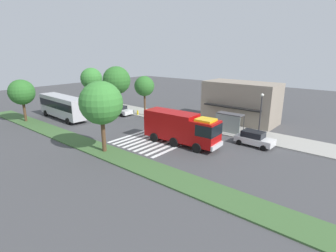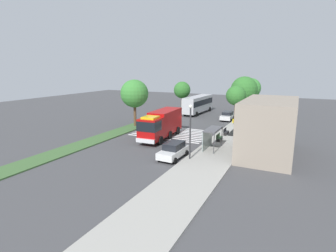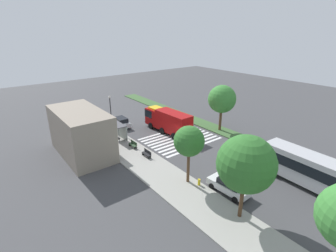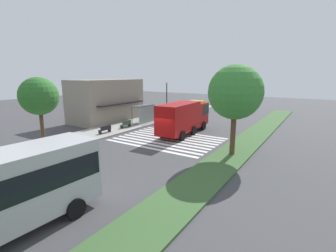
{
  "view_description": "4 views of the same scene",
  "coord_description": "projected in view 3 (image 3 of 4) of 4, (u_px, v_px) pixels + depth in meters",
  "views": [
    {
      "loc": [
        21.8,
        -23.5,
        10.62
      ],
      "look_at": [
        1.13,
        1.31,
        1.3
      ],
      "focal_mm": 27.98,
      "sensor_mm": 36.0,
      "label": 1
    },
    {
      "loc": [
        35.83,
        16.23,
        9.44
      ],
      "look_at": [
        2.84,
        0.13,
        1.46
      ],
      "focal_mm": 28.48,
      "sensor_mm": 36.0,
      "label": 2
    },
    {
      "loc": [
        -26.12,
        23.28,
        15.89
      ],
      "look_at": [
        3.11,
        0.69,
        1.63
      ],
      "focal_mm": 26.79,
      "sensor_mm": 36.0,
      "label": 3
    },
    {
      "loc": [
        -20.29,
        -13.69,
        6.87
      ],
      "look_at": [
        1.12,
        0.07,
        1.44
      ],
      "focal_mm": 25.94,
      "sensor_mm": 36.0,
      "label": 4
    }
  ],
  "objects": [
    {
      "name": "bench_west_of_shelter",
      "position": [
        147.0,
        154.0,
        33.07
      ],
      "size": [
        1.6,
        0.5,
        0.9
      ],
      "color": "black",
      "rests_on": "sidewalk"
    },
    {
      "name": "sidewalk",
      "position": [
        136.0,
        156.0,
        33.41
      ],
      "size": [
        60.0,
        4.94,
        0.14
      ],
      "primitive_type": "cube",
      "color": "#9E9B93",
      "rests_on": "ground_plane"
    },
    {
      "name": "street_lamp",
      "position": [
        111.0,
        110.0,
        41.31
      ],
      "size": [
        0.36,
        0.36,
        5.72
      ],
      "color": "#2D2D30",
      "rests_on": "sidewalk"
    },
    {
      "name": "median_strip",
      "position": [
        217.0,
        129.0,
        42.55
      ],
      "size": [
        60.0,
        3.0,
        0.14
      ],
      "primitive_type": "cube",
      "color": "#3D6033",
      "rests_on": "ground_plane"
    },
    {
      "name": "parked_car_mid",
      "position": [
        121.0,
        122.0,
        43.44
      ],
      "size": [
        4.37,
        2.14,
        1.72
      ],
      "rotation": [
        0.0,
        0.0,
        -0.03
      ],
      "color": "silver",
      "rests_on": "ground_plane"
    },
    {
      "name": "sidewalk_tree_center",
      "position": [
        189.0,
        141.0,
        26.07
      ],
      "size": [
        3.27,
        3.27,
        6.53
      ],
      "color": "#513823",
      "rests_on": "sidewalk"
    },
    {
      "name": "ground_plane",
      "position": [
        184.0,
        141.0,
        38.28
      ],
      "size": [
        120.0,
        120.0,
        0.0
      ],
      "primitive_type": "plane",
      "color": "#424244"
    },
    {
      "name": "median_tree_west",
      "position": [
        222.0,
        99.0,
        40.27
      ],
      "size": [
        4.5,
        4.5,
        7.56
      ],
      "color": "#513823",
      "rests_on": "median_strip"
    },
    {
      "name": "bench_near_shelter",
      "position": [
        133.0,
        144.0,
        35.71
      ],
      "size": [
        1.6,
        0.5,
        0.9
      ],
      "color": "#2D472D",
      "rests_on": "sidewalk"
    },
    {
      "name": "crosswalk",
      "position": [
        180.0,
        139.0,
        38.98
      ],
      "size": [
        7.65,
        10.84,
        0.01
      ],
      "color": "silver",
      "rests_on": "ground_plane"
    },
    {
      "name": "sidewalk_tree_west",
      "position": [
        246.0,
        164.0,
        20.74
      ],
      "size": [
        4.96,
        4.96,
        7.83
      ],
      "color": "#47301E",
      "rests_on": "sidewalk"
    },
    {
      "name": "transit_bus",
      "position": [
        314.0,
        170.0,
        26.15
      ],
      "size": [
        10.96,
        3.24,
        3.65
      ],
      "rotation": [
        0.0,
        0.0,
        3.1
      ],
      "color": "#B2B2B7",
      "rests_on": "ground_plane"
    },
    {
      "name": "fire_truck",
      "position": [
        167.0,
        120.0,
        40.96
      ],
      "size": [
        9.54,
        3.14,
        3.72
      ],
      "rotation": [
        0.0,
        0.0,
        0.05
      ],
      "color": "#A50C0C",
      "rests_on": "ground_plane"
    },
    {
      "name": "bus_stop_shelter",
      "position": [
        119.0,
        128.0,
        38.2
      ],
      "size": [
        3.5,
        1.4,
        2.46
      ],
      "color": "#4C4C51",
      "rests_on": "sidewalk"
    },
    {
      "name": "parked_car_west",
      "position": [
        229.0,
        185.0,
        25.91
      ],
      "size": [
        4.59,
        2.25,
        1.59
      ],
      "rotation": [
        0.0,
        0.0,
        0.04
      ],
      "color": "silver",
      "rests_on": "ground_plane"
    },
    {
      "name": "storefront_building",
      "position": [
        81.0,
        133.0,
        33.26
      ],
      "size": [
        10.8,
        6.2,
        6.13
      ],
      "color": "gray",
      "rests_on": "ground_plane"
    },
    {
      "name": "fire_hydrant",
      "position": [
        199.0,
        182.0,
        27.06
      ],
      "size": [
        0.28,
        0.28,
        0.7
      ],
      "primitive_type": "cylinder",
      "color": "gold",
      "rests_on": "sidewalk"
    }
  ]
}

